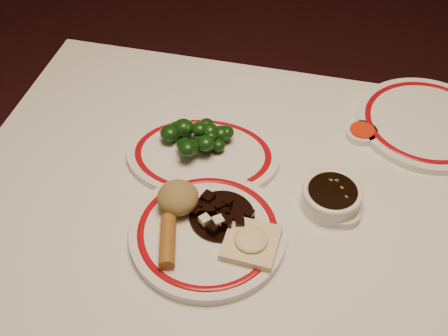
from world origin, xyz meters
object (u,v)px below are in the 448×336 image
at_px(spring_roll, 168,241).
at_px(broccoli_plate, 203,155).
at_px(dining_table, 271,255).
at_px(main_plate, 208,233).
at_px(fried_wonton, 251,242).
at_px(broccoli_pile, 198,135).
at_px(stirfry_heap, 220,214).
at_px(rice_mound, 178,198).
at_px(soy_bowl, 331,198).

relative_size(spring_roll, broccoli_plate, 0.30).
xyz_separation_m(dining_table, main_plate, (-0.11, -0.05, 0.10)).
bearing_deg(fried_wonton, dining_table, 64.94).
xyz_separation_m(dining_table, broccoli_pile, (-0.18, 0.15, 0.13)).
relative_size(dining_table, spring_roll, 12.17).
xyz_separation_m(spring_roll, stirfry_heap, (0.07, 0.08, -0.00)).
distance_m(rice_mound, stirfry_heap, 0.08).
bearing_deg(stirfry_heap, fried_wonton, -35.51).
bearing_deg(broccoli_pile, spring_roll, -86.17).
xyz_separation_m(fried_wonton, broccoli_pile, (-0.15, 0.22, 0.01)).
xyz_separation_m(dining_table, rice_mound, (-0.17, -0.01, 0.14)).
bearing_deg(fried_wonton, broccoli_plate, 124.96).
relative_size(fried_wonton, stirfry_heap, 0.81).
height_order(stirfry_heap, broccoli_pile, broccoli_pile).
height_order(dining_table, broccoli_plate, broccoli_plate).
xyz_separation_m(main_plate, stirfry_heap, (0.01, 0.03, 0.02)).
xyz_separation_m(broccoli_plate, broccoli_pile, (-0.02, 0.02, 0.03)).
distance_m(dining_table, rice_mound, 0.22).
bearing_deg(broccoli_plate, rice_mound, -92.38).
height_order(fried_wonton, broccoli_plate, fried_wonton).
height_order(stirfry_heap, soy_bowl, stirfry_heap).
height_order(dining_table, main_plate, main_plate).
bearing_deg(rice_mound, broccoli_pile, 93.50).
distance_m(dining_table, broccoli_pile, 0.27).
distance_m(broccoli_pile, soy_bowl, 0.28).
bearing_deg(stirfry_heap, soy_bowl, 25.35).
height_order(spring_roll, broccoli_plate, spring_roll).
xyz_separation_m(dining_table, fried_wonton, (-0.03, -0.06, 0.12)).
bearing_deg(soy_bowl, broccoli_plate, 166.84).
relative_size(main_plate, spring_roll, 3.62).
bearing_deg(soy_bowl, spring_roll, -146.82).
distance_m(rice_mound, soy_bowl, 0.28).
bearing_deg(fried_wonton, stirfry_heap, 144.49).
height_order(main_plate, soy_bowl, soy_bowl).
relative_size(stirfry_heap, soy_bowl, 1.09).
xyz_separation_m(rice_mound, broccoli_pile, (-0.01, 0.17, -0.00)).
bearing_deg(broccoli_plate, fried_wonton, -55.04).
bearing_deg(dining_table, soy_bowl, 37.52).
height_order(broccoli_pile, soy_bowl, broccoli_pile).
xyz_separation_m(spring_roll, broccoli_plate, (-0.00, 0.23, -0.02)).
bearing_deg(stirfry_heap, spring_roll, -131.52).
xyz_separation_m(dining_table, broccoli_plate, (-0.17, 0.13, 0.10)).
xyz_separation_m(rice_mound, spring_roll, (0.01, -0.08, -0.01)).
bearing_deg(dining_table, fried_wonton, -115.06).
bearing_deg(rice_mound, soy_bowl, 17.66).
height_order(rice_mound, stirfry_heap, rice_mound).
height_order(main_plate, fried_wonton, fried_wonton).
distance_m(dining_table, stirfry_heap, 0.15).
distance_m(rice_mound, fried_wonton, 0.15).
relative_size(rice_mound, spring_roll, 0.75).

